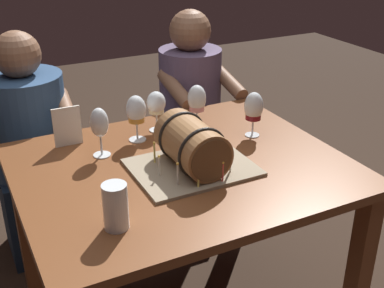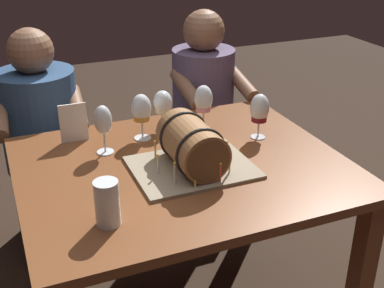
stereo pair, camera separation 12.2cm
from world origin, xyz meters
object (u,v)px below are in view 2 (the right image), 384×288
object	(u,v)px
wine_glass_rose	(203,101)
wine_glass_white	(163,104)
beer_pint	(107,205)
wine_glass_red	(259,110)
person_seated_right	(203,125)
person_seated_left	(44,150)
wine_glass_empty	(103,121)
menu_card	(73,123)
barrel_cake	(192,148)
dining_table	(183,190)
wine_glass_amber	(141,110)

from	to	relation	value
wine_glass_rose	wine_glass_white	xyz separation A→B (m)	(-0.16, 0.06, -0.01)
beer_pint	wine_glass_red	bearing A→B (deg)	27.47
person_seated_right	person_seated_left	bearing A→B (deg)	179.98
wine_glass_empty	wine_glass_white	xyz separation A→B (m)	(0.28, 0.12, -0.01)
wine_glass_white	person_seated_right	bearing A→B (deg)	49.04
wine_glass_white	person_seated_right	size ratio (longest dim) A/B	0.15
person_seated_right	beer_pint	bearing A→B (deg)	-126.49
menu_card	person_seated_left	xyz separation A→B (m)	(-0.09, 0.41, -0.29)
barrel_cake	wine_glass_empty	world-z (taller)	same
wine_glass_empty	wine_glass_rose	bearing A→B (deg)	8.25
barrel_cake	beer_pint	distance (m)	0.43
dining_table	barrel_cake	distance (m)	0.20
beer_pint	person_seated_right	distance (m)	1.33
wine_glass_red	dining_table	bearing A→B (deg)	-165.34
wine_glass_rose	menu_card	world-z (taller)	wine_glass_rose
wine_glass_empty	menu_card	distance (m)	0.18
dining_table	wine_glass_rose	xyz separation A→B (m)	(0.20, 0.27, 0.24)
wine_glass_rose	menu_card	xyz separation A→B (m)	(-0.53, 0.09, -0.05)
dining_table	beer_pint	distance (m)	0.48
dining_table	wine_glass_empty	size ratio (longest dim) A/B	6.14
dining_table	wine_glass_red	bearing A→B (deg)	14.66
wine_glass_empty	wine_glass_white	world-z (taller)	wine_glass_empty
dining_table	person_seated_left	distance (m)	0.88
dining_table	wine_glass_rose	size ratio (longest dim) A/B	6.11
beer_pint	person_seated_left	distance (m)	1.08
wine_glass_empty	wine_glass_rose	size ratio (longest dim) A/B	1.00
menu_card	wine_glass_amber	bearing A→B (deg)	-16.51
barrel_cake	wine_glass_empty	size ratio (longest dim) A/B	2.21
beer_pint	person_seated_left	xyz separation A→B (m)	(-0.07, 1.04, -0.28)
wine_glass_red	person_seated_left	xyz separation A→B (m)	(-0.80, 0.67, -0.33)
dining_table	person_seated_right	distance (m)	0.88
wine_glass_empty	menu_card	world-z (taller)	wine_glass_empty
wine_glass_red	wine_glass_empty	bearing A→B (deg)	170.31
wine_glass_red	menu_card	size ratio (longest dim) A/B	1.19
wine_glass_amber	menu_card	size ratio (longest dim) A/B	1.20
wine_glass_white	beer_pint	xyz separation A→B (m)	(-0.39, -0.60, -0.05)
wine_glass_red	person_seated_right	distance (m)	0.75
dining_table	person_seated_right	size ratio (longest dim) A/B	1.04
wine_glass_red	person_seated_right	size ratio (longest dim) A/B	0.17
wine_glass_empty	menu_card	xyz separation A→B (m)	(-0.09, 0.15, -0.05)
wine_glass_white	person_seated_right	xyz separation A→B (m)	(0.38, 0.44, -0.34)
wine_glass_empty	beer_pint	size ratio (longest dim) A/B	1.34
barrel_cake	wine_glass_amber	distance (m)	0.34
wine_glass_empty	wine_glass_red	size ratio (longest dim) A/B	1.02
wine_glass_rose	person_seated_right	distance (m)	0.65
barrel_cake	wine_glass_white	distance (m)	0.38
wine_glass_rose	person_seated_right	size ratio (longest dim) A/B	0.17
barrel_cake	wine_glass_white	size ratio (longest dim) A/B	2.46
wine_glass_empty	person_seated_right	world-z (taller)	person_seated_right
wine_glass_rose	person_seated_left	distance (m)	0.87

